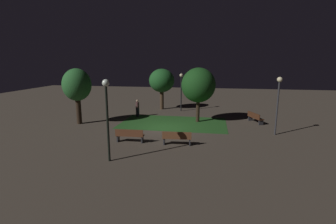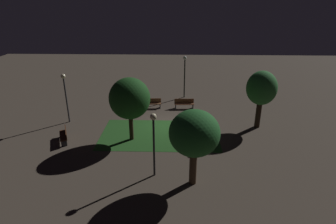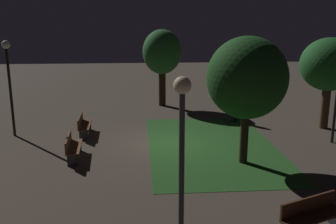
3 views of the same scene
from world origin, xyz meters
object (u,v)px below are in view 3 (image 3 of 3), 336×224
(tree_tall_center, at_px, (247,78))
(lamp_post_plaza_west, at_px, (9,71))
(tree_back_right, at_px, (162,53))
(bench_path_side, at_px, (312,214))
(tree_back_left, at_px, (329,65))
(bench_back_row, at_px, (83,124))
(bench_corner, at_px, (72,146))
(pedestrian, at_px, (234,105))
(lamp_post_path_center, at_px, (182,138))

(tree_tall_center, distance_m, lamp_post_plaza_west, 10.25)
(tree_tall_center, bearing_deg, tree_back_right, -166.11)
(bench_path_side, height_order, tree_back_left, tree_back_left)
(bench_back_row, bearing_deg, bench_corner, 0.00)
(bench_back_row, distance_m, pedestrian, 7.57)
(bench_corner, relative_size, tree_back_right, 0.40)
(bench_corner, distance_m, tree_back_left, 12.14)
(bench_path_side, relative_size, pedestrian, 1.15)
(bench_corner, height_order, bench_path_side, same)
(tree_back_right, distance_m, tree_back_left, 9.28)
(tree_back_right, relative_size, lamp_post_plaza_west, 1.07)
(bench_corner, distance_m, lamp_post_plaza_west, 5.03)
(bench_path_side, xyz_separation_m, tree_back_left, (-8.92, 4.67, 2.56))
(bench_corner, height_order, tree_tall_center, tree_tall_center)
(bench_back_row, relative_size, lamp_post_path_center, 0.45)
(tree_back_left, xyz_separation_m, lamp_post_path_center, (9.79, -8.01, -0.23))
(tree_tall_center, height_order, pedestrian, tree_tall_center)
(pedestrian, bearing_deg, bench_path_side, -3.44)
(bench_back_row, relative_size, bench_corner, 0.99)
(pedestrian, bearing_deg, bench_back_row, -76.98)
(tree_back_right, relative_size, tree_back_left, 1.05)
(bench_path_side, bearing_deg, bench_back_row, -142.28)
(bench_corner, height_order, pedestrian, pedestrian)
(tree_tall_center, relative_size, pedestrian, 2.85)
(bench_back_row, xyz_separation_m, pedestrian, (-1.70, 7.37, 0.37))
(tree_back_left, distance_m, pedestrian, 4.84)
(tree_tall_center, relative_size, lamp_post_path_center, 1.13)
(tree_tall_center, xyz_separation_m, tree_back_left, (-4.16, 5.09, -0.09))
(lamp_post_plaza_west, distance_m, pedestrian, 10.80)
(tree_back_left, bearing_deg, lamp_post_plaza_west, -89.48)
(tree_tall_center, height_order, lamp_post_plaza_west, tree_tall_center)
(bench_corner, bearing_deg, lamp_post_plaza_west, -135.16)
(bench_corner, bearing_deg, bench_back_row, -180.00)
(bench_back_row, xyz_separation_m, tree_back_right, (-5.70, 3.94, 2.70))
(lamp_post_path_center, bearing_deg, tree_tall_center, 152.56)
(tree_tall_center, height_order, tree_back_left, tree_tall_center)
(bench_back_row, relative_size, lamp_post_plaza_west, 0.43)
(bench_path_side, relative_size, lamp_post_plaza_west, 0.43)
(bench_corner, relative_size, lamp_post_plaza_west, 0.43)
(bench_path_side, xyz_separation_m, tree_back_right, (-14.41, -2.80, 2.70))
(tree_back_right, relative_size, lamp_post_path_center, 1.12)
(bench_back_row, bearing_deg, tree_tall_center, 58.01)
(pedestrian, bearing_deg, lamp_post_plaza_west, -81.14)
(bench_back_row, bearing_deg, tree_back_left, 91.03)
(tree_back_right, bearing_deg, bench_path_side, 10.99)
(tree_back_right, xyz_separation_m, pedestrian, (3.99, 3.43, -2.33))
(bench_path_side, height_order, lamp_post_path_center, lamp_post_path_center)
(bench_back_row, distance_m, lamp_post_plaza_west, 3.94)
(tree_tall_center, height_order, lamp_post_path_center, tree_tall_center)
(lamp_post_plaza_west, bearing_deg, bench_corner, 44.84)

